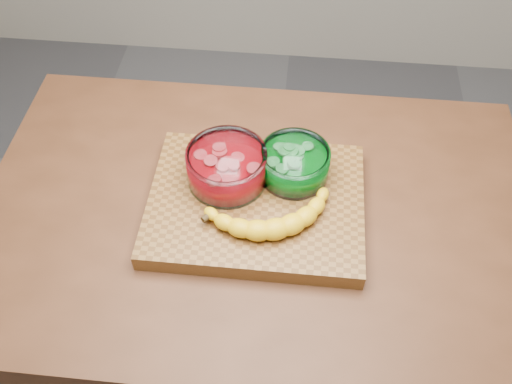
# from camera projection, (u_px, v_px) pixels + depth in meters

# --- Properties ---
(ground) EXTENTS (3.50, 3.50, 0.00)m
(ground) POSITION_uv_depth(u_px,v_px,m) (256.00, 374.00, 1.92)
(ground) COLOR #535358
(ground) RESTS_ON ground
(counter) EXTENTS (1.20, 0.80, 0.90)m
(counter) POSITION_uv_depth(u_px,v_px,m) (256.00, 310.00, 1.57)
(counter) COLOR #4D2A17
(counter) RESTS_ON ground
(cutting_board) EXTENTS (0.45, 0.35, 0.04)m
(cutting_board) POSITION_uv_depth(u_px,v_px,m) (256.00, 204.00, 1.21)
(cutting_board) COLOR brown
(cutting_board) RESTS_ON counter
(bowl_red) EXTENTS (0.17, 0.17, 0.08)m
(bowl_red) POSITION_uv_depth(u_px,v_px,m) (227.00, 167.00, 1.20)
(bowl_red) COLOR white
(bowl_red) RESTS_ON cutting_board
(bowl_green) EXTENTS (0.15, 0.15, 0.07)m
(bowl_green) POSITION_uv_depth(u_px,v_px,m) (294.00, 164.00, 1.21)
(bowl_green) COLOR white
(bowl_green) RESTS_ON cutting_board
(banana) EXTENTS (0.29, 0.17, 0.04)m
(banana) POSITION_uv_depth(u_px,v_px,m) (267.00, 210.00, 1.15)
(banana) COLOR yellow
(banana) RESTS_ON cutting_board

